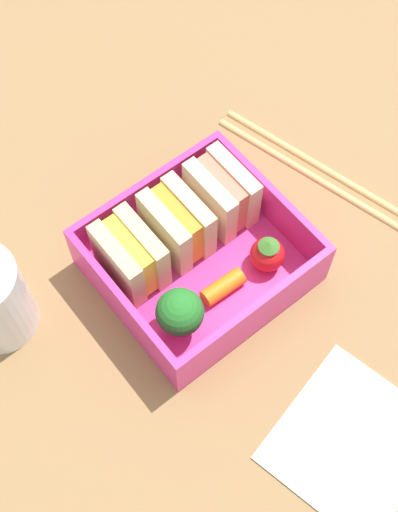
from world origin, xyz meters
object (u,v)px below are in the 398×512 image
object	(u,v)px
chopstick_pair	(313,168)
sandwich_center	(221,194)
strawberry_far_left	(267,254)
sandwich_center_left	(177,224)
sandwich_left	(130,256)
broccoli_floret	(180,312)
carrot_stick_far_left	(224,286)
folded_napkin	(351,443)

from	to	relation	value
chopstick_pair	sandwich_center	bearing A→B (deg)	172.13
strawberry_far_left	sandwich_center_left	bearing A→B (deg)	125.46
sandwich_left	broccoli_floret	distance (cm)	6.49
sandwich_left	strawberry_far_left	size ratio (longest dim) A/B	1.65
sandwich_center	broccoli_floret	xyz separation A→B (cm)	(-9.52, -6.49, 0.17)
sandwich_left	chopstick_pair	bearing A→B (deg)	-4.06
sandwich_center	strawberry_far_left	xyz separation A→B (cm)	(-0.23, -6.39, -1.22)
strawberry_far_left	sandwich_left	bearing A→B (deg)	145.61
sandwich_center_left	sandwich_center	distance (cm)	4.79
sandwich_center_left	broccoli_floret	xyz separation A→B (cm)	(-4.73, -6.49, 0.17)
sandwich_center_left	sandwich_left	bearing A→B (deg)	180.00
sandwich_left	carrot_stick_far_left	size ratio (longest dim) A/B	1.55
sandwich_center	folded_napkin	bearing A→B (deg)	-102.67
folded_napkin	broccoli_floret	bearing A→B (deg)	106.65
carrot_stick_far_left	strawberry_far_left	size ratio (longest dim) A/B	1.06
broccoli_floret	chopstick_pair	xyz separation A→B (cm)	(19.60, 5.09, -3.85)
broccoli_floret	folded_napkin	distance (cm)	16.55
carrot_stick_far_left	folded_napkin	world-z (taller)	carrot_stick_far_left
sandwich_center	chopstick_pair	xyz separation A→B (cm)	(10.08, -1.39, -3.67)
sandwich_center	folded_napkin	distance (cm)	22.74
sandwich_left	broccoli_floret	bearing A→B (deg)	-89.53
sandwich_center_left	strawberry_far_left	distance (cm)	7.94
sandwich_left	folded_napkin	bearing A→B (deg)	-77.99
carrot_stick_far_left	folded_napkin	distance (cm)	15.83
sandwich_center	sandwich_left	bearing A→B (deg)	180.00
sandwich_center	chopstick_pair	world-z (taller)	sandwich_center
sandwich_left	sandwich_center	bearing A→B (deg)	0.00
sandwich_center_left	chopstick_pair	distance (cm)	15.37
broccoli_floret	strawberry_far_left	distance (cm)	9.39
carrot_stick_far_left	chopstick_pair	size ratio (longest dim) A/B	0.19
chopstick_pair	sandwich_center_left	bearing A→B (deg)	174.65
carrot_stick_far_left	strawberry_far_left	xyz separation A→B (cm)	(4.43, -0.25, 0.84)
sandwich_center_left	carrot_stick_far_left	world-z (taller)	sandwich_center_left
carrot_stick_far_left	broccoli_floret	bearing A→B (deg)	-175.91
broccoli_floret	carrot_stick_far_left	size ratio (longest dim) A/B	1.31
sandwich_center	broccoli_floret	bearing A→B (deg)	-145.72
sandwich_center_left	strawberry_far_left	size ratio (longest dim) A/B	1.65
sandwich_center	strawberry_far_left	distance (cm)	6.51
carrot_stick_far_left	sandwich_center	bearing A→B (deg)	52.78
carrot_stick_far_left	chopstick_pair	xyz separation A→B (cm)	(14.74, 4.75, -1.61)
chopstick_pair	sandwich_left	bearing A→B (deg)	175.94
folded_napkin	sandwich_left	bearing A→B (deg)	102.01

